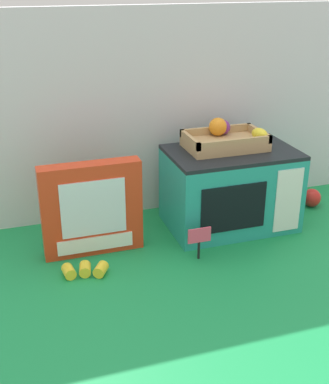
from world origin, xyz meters
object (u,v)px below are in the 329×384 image
toy_microwave (230,188)px  food_groups_crate (226,139)px  cookie_set_box (92,209)px  loose_toy_banana (85,270)px  loose_toy_apple (312,198)px  price_sign (199,239)px

toy_microwave → food_groups_crate: food_groups_crate is taller
food_groups_crate → cookie_set_box: food_groups_crate is taller
loose_toy_banana → toy_microwave: bearing=18.0°
food_groups_crate → loose_toy_banana: food_groups_crate is taller
loose_toy_banana → cookie_set_box: bearing=68.3°
toy_microwave → food_groups_crate: bearing=102.1°
cookie_set_box → loose_toy_apple: size_ratio=4.51×
cookie_set_box → loose_toy_apple: cookie_set_box is taller
food_groups_crate → loose_toy_banana: 0.60m
price_sign → loose_toy_apple: price_sign is taller
price_sign → loose_toy_banana: price_sign is taller
food_groups_crate → loose_toy_banana: bearing=-158.3°
price_sign → loose_toy_apple: size_ratio=1.54×
toy_microwave → price_sign: (-0.18, -0.18, -0.06)m
toy_microwave → loose_toy_banana: size_ratio=3.10×
cookie_set_box → toy_microwave: bearing=5.0°
toy_microwave → loose_toy_apple: 0.36m
loose_toy_banana → food_groups_crate: bearing=21.7°
food_groups_crate → price_sign: size_ratio=2.53×
toy_microwave → cookie_set_box: (-0.46, -0.04, 0.01)m
cookie_set_box → price_sign: cookie_set_box is taller
cookie_set_box → loose_toy_banana: 0.18m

